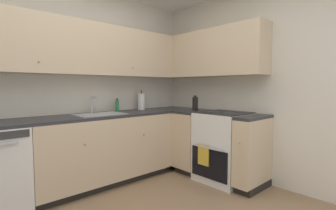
# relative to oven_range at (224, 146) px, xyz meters

# --- Properties ---
(wall_back) EXTENTS (3.97, 0.05, 2.55)m
(wall_back) POSITION_rel_oven_range_xyz_m (-1.65, 1.31, 0.81)
(wall_back) COLOR silver
(wall_back) RESTS_ON ground_plane
(wall_right) EXTENTS (0.05, 3.63, 2.55)m
(wall_right) POSITION_rel_oven_range_xyz_m (0.31, -0.47, 0.81)
(wall_right) COLOR silver
(wall_right) RESTS_ON ground_plane
(lower_cabinets_back) EXTENTS (1.82, 0.62, 0.87)m
(lower_cabinets_back) POSITION_rel_oven_range_xyz_m (-1.23, 0.99, -0.02)
(lower_cabinets_back) COLOR beige
(lower_cabinets_back) RESTS_ON ground_plane
(countertop_back) EXTENTS (3.02, 0.60, 0.03)m
(countertop_back) POSITION_rel_oven_range_xyz_m (-1.23, 0.99, 0.43)
(countertop_back) COLOR #2D2D33
(countertop_back) RESTS_ON lower_cabinets_back
(lower_cabinets_right) EXTENTS (0.62, 1.22, 0.87)m
(lower_cabinets_right) POSITION_rel_oven_range_xyz_m (-0.02, 0.17, -0.02)
(lower_cabinets_right) COLOR beige
(lower_cabinets_right) RESTS_ON ground_plane
(countertop_right) EXTENTS (0.60, 1.22, 0.03)m
(countertop_right) POSITION_rel_oven_range_xyz_m (-0.02, 0.17, 0.43)
(countertop_right) COLOR #2D2D33
(countertop_right) RESTS_ON lower_cabinets_right
(oven_range) EXTENTS (0.68, 0.62, 1.06)m
(oven_range) POSITION_rel_oven_range_xyz_m (0.00, 0.00, 0.00)
(oven_range) COLOR white
(oven_range) RESTS_ON ground_plane
(upper_cabinets_back) EXTENTS (2.70, 0.34, 0.65)m
(upper_cabinets_back) POSITION_rel_oven_range_xyz_m (-1.39, 1.13, 1.26)
(upper_cabinets_back) COLOR beige
(upper_cabinets_right) EXTENTS (0.32, 1.77, 0.65)m
(upper_cabinets_right) POSITION_rel_oven_range_xyz_m (0.12, 0.40, 1.26)
(upper_cabinets_right) COLOR beige
(sink) EXTENTS (0.59, 0.40, 0.10)m
(sink) POSITION_rel_oven_range_xyz_m (-1.30, 0.96, 0.40)
(sink) COLOR #B7B7BC
(sink) RESTS_ON countertop_back
(faucet) EXTENTS (0.07, 0.16, 0.22)m
(faucet) POSITION_rel_oven_range_xyz_m (-1.30, 1.17, 0.58)
(faucet) COLOR silver
(faucet) RESTS_ON countertop_back
(soap_bottle) EXTENTS (0.05, 0.05, 0.18)m
(soap_bottle) POSITION_rel_oven_range_xyz_m (-0.93, 1.17, 0.53)
(soap_bottle) COLOR #338C4C
(soap_bottle) RESTS_ON countertop_back
(paper_towel_roll) EXTENTS (0.11, 0.11, 0.30)m
(paper_towel_roll) POSITION_rel_oven_range_xyz_m (-0.52, 1.15, 0.57)
(paper_towel_roll) COLOR white
(paper_towel_roll) RESTS_ON countertop_back
(oil_bottle) EXTENTS (0.08, 0.08, 0.22)m
(oil_bottle) POSITION_rel_oven_range_xyz_m (-0.02, 0.50, 0.55)
(oil_bottle) COLOR black
(oil_bottle) RESTS_ON countertop_right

